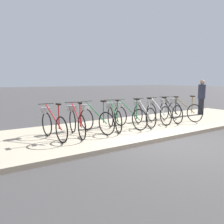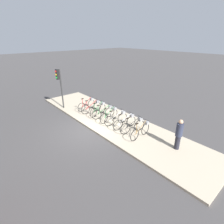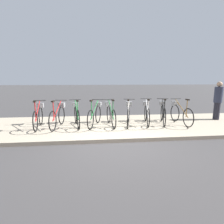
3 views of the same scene
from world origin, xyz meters
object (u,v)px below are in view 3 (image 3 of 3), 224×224
object	(u,v)px
parked_bicycle_1	(58,115)
parked_bicycle_8	(180,112)
parked_bicycle_3	(95,114)
parked_bicycle_4	(111,114)
parked_bicycle_0	(39,115)
parked_bicycle_5	(129,113)
pedestrian	(218,100)
parked_bicycle_6	(147,113)
parked_bicycle_7	(163,112)
parked_bicycle_2	(77,114)

from	to	relation	value
parked_bicycle_1	parked_bicycle_8	xyz separation A→B (m)	(4.76, 0.03, 0.00)
parked_bicycle_3	parked_bicycle_4	size ratio (longest dim) A/B	0.96
parked_bicycle_0	parked_bicycle_8	bearing A→B (deg)	0.23
parked_bicycle_5	parked_bicycle_8	bearing A→B (deg)	-1.47
parked_bicycle_4	parked_bicycle_8	bearing A→B (deg)	-0.77
parked_bicycle_1	parked_bicycle_8	distance (m)	4.76
parked_bicycle_3	parked_bicycle_0	bearing A→B (deg)	-178.48
parked_bicycle_4	pedestrian	distance (m)	4.80
parked_bicycle_3	parked_bicycle_5	bearing A→B (deg)	0.88
parked_bicycle_6	parked_bicycle_7	distance (m)	0.67
parked_bicycle_1	parked_bicycle_4	world-z (taller)	same
parked_bicycle_7	parked_bicycle_6	bearing A→B (deg)	179.02
parked_bicycle_6	parked_bicycle_1	bearing A→B (deg)	-177.69
parked_bicycle_2	parked_bicycle_7	distance (m)	3.42
parked_bicycle_1	parked_bicycle_6	world-z (taller)	same
parked_bicycle_2	parked_bicycle_6	xyz separation A→B (m)	(2.75, 0.04, 0.00)
parked_bicycle_2	parked_bicycle_3	size ratio (longest dim) A/B	1.03
parked_bicycle_1	parked_bicycle_7	bearing A→B (deg)	1.77
parked_bicycle_5	parked_bicycle_1	bearing A→B (deg)	-178.12
parked_bicycle_0	parked_bicycle_7	bearing A→B (deg)	1.36
parked_bicycle_4	parked_bicycle_7	xyz separation A→B (m)	(2.12, 0.05, 0.00)
parked_bicycle_5	parked_bicycle_7	xyz separation A→B (m)	(1.41, 0.04, 0.00)
parked_bicycle_8	pedestrian	world-z (taller)	pedestrian
parked_bicycle_3	parked_bicycle_6	distance (m)	2.04
parked_bicycle_1	parked_bicycle_4	size ratio (longest dim) A/B	1.00
parked_bicycle_1	parked_bicycle_5	size ratio (longest dim) A/B	1.02
parked_bicycle_2	parked_bicycle_3	world-z (taller)	same
parked_bicycle_5	parked_bicycle_8	world-z (taller)	same
parked_bicycle_5	parked_bicycle_7	distance (m)	1.41
parked_bicycle_2	parked_bicycle_4	size ratio (longest dim) A/B	0.99
parked_bicycle_6	parked_bicycle_8	size ratio (longest dim) A/B	0.99
parked_bicycle_3	parked_bicycle_4	bearing A→B (deg)	0.37
parked_bicycle_8	parked_bicycle_7	bearing A→B (deg)	172.17
parked_bicycle_1	parked_bicycle_6	distance (m)	3.42
pedestrian	parked_bicycle_5	bearing A→B (deg)	-173.49
parked_bicycle_1	parked_bicycle_7	distance (m)	4.09
parked_bicycle_1	parked_bicycle_6	bearing A→B (deg)	2.31
pedestrian	parked_bicycle_0	bearing A→B (deg)	-175.86
parked_bicycle_4	parked_bicycle_8	xyz separation A→B (m)	(2.80, -0.04, 0.00)
parked_bicycle_1	parked_bicycle_5	xyz separation A→B (m)	(2.67, 0.09, 0.00)
parked_bicycle_5	parked_bicycle_6	size ratio (longest dim) A/B	0.99
parked_bicycle_2	parked_bicycle_5	xyz separation A→B (m)	(2.01, -0.01, 0.00)
parked_bicycle_0	parked_bicycle_4	distance (m)	2.67
parked_bicycle_5	parked_bicycle_6	bearing A→B (deg)	3.84
parked_bicycle_2	pedestrian	size ratio (longest dim) A/B	1.00
parked_bicycle_6	parked_bicycle_8	bearing A→B (deg)	-4.42
parked_bicycle_7	parked_bicycle_8	bearing A→B (deg)	-7.83
parked_bicycle_3	parked_bicycle_1	bearing A→B (deg)	-177.17
parked_bicycle_2	parked_bicycle_1	bearing A→B (deg)	-171.79
parked_bicycle_1	parked_bicycle_3	xyz separation A→B (m)	(1.37, 0.07, 0.00)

